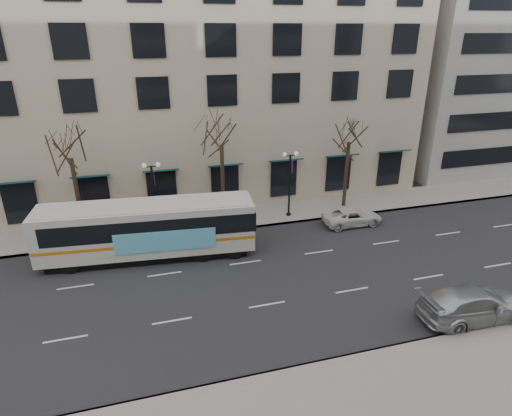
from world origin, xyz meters
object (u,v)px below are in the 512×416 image
object	(u,v)px
tree_far_left	(69,144)
lamp_post_right	(290,181)
white_pickup	(352,217)
lamp_post_left	(154,194)
silver_car	(475,304)
pay_station	(499,313)
city_bus	(149,228)
tree_far_mid	(221,131)
tree_far_right	(350,130)

from	to	relation	value
tree_far_left	lamp_post_right	distance (m)	15.48
white_pickup	lamp_post_left	bearing A→B (deg)	79.73
lamp_post_right	silver_car	distance (m)	15.29
tree_far_left	silver_car	world-z (taller)	tree_far_left
silver_car	pay_station	world-z (taller)	silver_car
city_bus	tree_far_left	bearing A→B (deg)	143.12
tree_far_mid	white_pickup	distance (m)	11.50
tree_far_right	city_bus	world-z (taller)	tree_far_right
lamp_post_right	pay_station	xyz separation A→B (m)	(5.10, -15.50, -1.95)
tree_far_right	city_bus	distance (m)	16.70
silver_car	pay_station	distance (m)	1.19
tree_far_left	pay_station	bearing A→B (deg)	-38.69
tree_far_right	tree_far_left	bearing A→B (deg)	180.00
tree_far_left	silver_car	distance (m)	25.43
city_bus	white_pickup	bearing A→B (deg)	8.68
tree_far_mid	tree_far_right	world-z (taller)	tree_far_mid
lamp_post_left	white_pickup	size ratio (longest dim) A/B	1.17
tree_far_left	tree_far_right	distance (m)	20.00
white_pickup	city_bus	bearing A→B (deg)	93.30
city_bus	silver_car	xyz separation A→B (m)	(15.28, -11.00, -1.13)
tree_far_mid	tree_far_right	bearing A→B (deg)	-0.00
tree_far_right	lamp_post_left	size ratio (longest dim) A/B	1.55
tree_far_left	lamp_post_right	world-z (taller)	tree_far_left
lamp_post_right	pay_station	bearing A→B (deg)	-71.79
city_bus	silver_car	distance (m)	18.86
tree_far_left	white_pickup	size ratio (longest dim) A/B	1.88
white_pickup	pay_station	bearing A→B (deg)	-175.57
tree_far_right	lamp_post_right	bearing A→B (deg)	-173.15
tree_far_left	tree_far_right	size ratio (longest dim) A/B	1.03
tree_far_mid	city_bus	bearing A→B (deg)	-144.43
tree_far_mid	silver_car	world-z (taller)	tree_far_mid
tree_far_right	pay_station	size ratio (longest dim) A/B	6.91
lamp_post_right	tree_far_mid	bearing A→B (deg)	173.17
lamp_post_left	tree_far_left	bearing A→B (deg)	173.17
tree_far_left	tree_far_mid	bearing A→B (deg)	0.00
city_bus	white_pickup	xyz separation A→B (m)	(14.69, 0.85, -1.36)
silver_car	lamp_post_right	bearing A→B (deg)	20.50
lamp_post_right	city_bus	world-z (taller)	lamp_post_right
lamp_post_left	silver_car	size ratio (longest dim) A/B	0.90
tree_far_mid	lamp_post_right	bearing A→B (deg)	-6.83
tree_far_right	lamp_post_right	xyz separation A→B (m)	(-4.99, -0.60, -3.48)
lamp_post_right	pay_station	distance (m)	16.43
tree_far_mid	lamp_post_left	size ratio (longest dim) A/B	1.64
pay_station	white_pickup	bearing A→B (deg)	85.98
tree_far_mid	city_bus	size ratio (longest dim) A/B	0.63
lamp_post_right	silver_car	size ratio (longest dim) A/B	0.90
tree_far_mid	tree_far_left	bearing A→B (deg)	-180.00
city_bus	white_pickup	world-z (taller)	city_bus
city_bus	tree_far_mid	bearing A→B (deg)	40.93
tree_far_right	white_pickup	bearing A→B (deg)	-105.97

